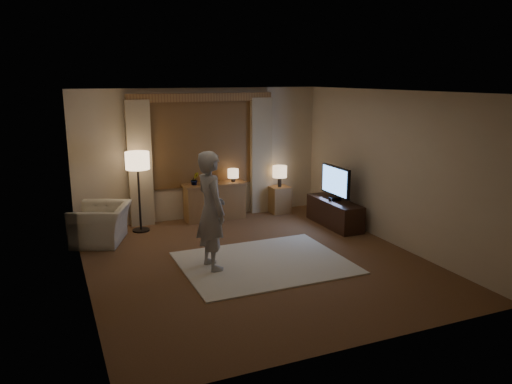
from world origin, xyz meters
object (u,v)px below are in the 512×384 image
armchair (101,224)px  tv_stand (334,213)px  side_table (279,200)px  sideboard (215,202)px  person (211,210)px

armchair → tv_stand: size_ratio=0.72×
armchair → side_table: bearing=120.1°
tv_stand → armchair: bearing=170.4°
tv_stand → sideboard: bearing=146.2°
armchair → tv_stand: bearing=101.8°
sideboard → armchair: 2.34m
tv_stand → person: size_ratio=0.79×
sideboard → side_table: (1.42, -0.05, -0.07)m
sideboard → side_table: size_ratio=2.14×
armchair → sideboard: bearing=126.5°
person → tv_stand: bearing=-72.8°
armchair → side_table: 3.72m
sideboard → armchair: bearing=-164.9°
side_table → person: 3.43m
sideboard → person: person is taller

